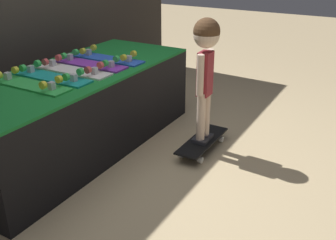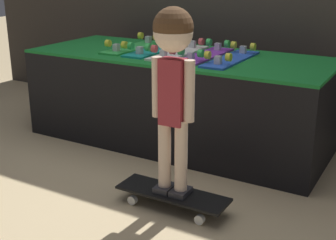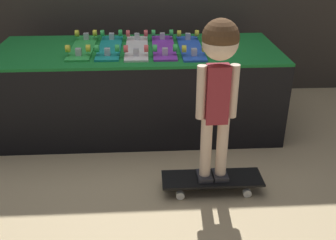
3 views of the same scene
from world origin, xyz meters
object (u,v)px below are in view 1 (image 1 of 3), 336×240
skateboard_blue_on_rack (108,58)px  child (206,58)px  skateboard_green_on_rack (29,83)px  skateboard_white_on_rack (73,69)px  skateboard_teal_on_rack (52,76)px  skateboard_on_floor (202,142)px  skateboard_purple_on_rack (90,63)px

skateboard_blue_on_rack → child: size_ratio=0.66×
skateboard_green_on_rack → skateboard_white_on_rack: bearing=-4.0°
skateboard_white_on_rack → child: 1.04m
skateboard_green_on_rack → skateboard_white_on_rack: (0.41, -0.03, 0.00)m
skateboard_white_on_rack → child: size_ratio=0.66×
skateboard_teal_on_rack → skateboard_on_floor: (0.68, -0.94, -0.61)m
skateboard_green_on_rack → skateboard_on_floor: (0.88, -0.95, -0.61)m
skateboard_teal_on_rack → child: child is taller
skateboard_green_on_rack → skateboard_purple_on_rack: bearing=-2.4°
skateboard_on_floor → skateboard_green_on_rack: bearing=132.9°
skateboard_teal_on_rack → skateboard_purple_on_rack: size_ratio=1.00×
skateboard_green_on_rack → skateboard_purple_on_rack: size_ratio=1.00×
skateboard_white_on_rack → skateboard_on_floor: 1.20m
child → skateboard_blue_on_rack: bearing=91.6°
skateboard_on_floor → skateboard_blue_on_rack: bearing=93.5°
skateboard_green_on_rack → skateboard_purple_on_rack: (0.62, -0.03, 0.00)m
skateboard_green_on_rack → child: child is taller
skateboard_purple_on_rack → child: size_ratio=0.66×
skateboard_on_floor → skateboard_purple_on_rack: bearing=105.8°
skateboard_teal_on_rack → child: 1.16m
skateboard_purple_on_rack → skateboard_blue_on_rack: bearing=-7.3°
skateboard_blue_on_rack → skateboard_on_floor: size_ratio=1.04×
skateboard_teal_on_rack → skateboard_white_on_rack: same height
skateboard_green_on_rack → child: (0.88, -0.95, 0.11)m
skateboard_green_on_rack → skateboard_on_floor: 1.43m
skateboard_green_on_rack → child: size_ratio=0.66×
skateboard_purple_on_rack → skateboard_on_floor: 1.14m
skateboard_teal_on_rack → child: (0.68, -0.94, 0.11)m
skateboard_green_on_rack → skateboard_teal_on_rack: 0.21m
skateboard_blue_on_rack → skateboard_white_on_rack: bearing=176.7°
skateboard_teal_on_rack → skateboard_blue_on_rack: bearing=-4.0°
skateboard_blue_on_rack → skateboard_purple_on_rack: bearing=172.7°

